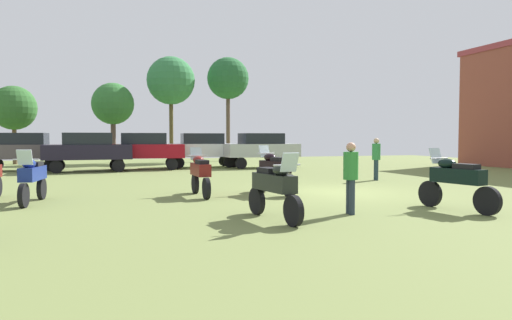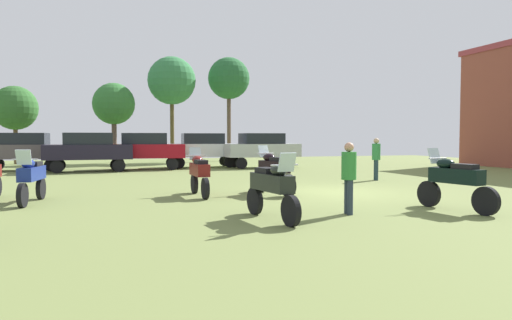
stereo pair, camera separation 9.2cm
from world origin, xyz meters
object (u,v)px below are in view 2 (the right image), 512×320
(car_4, at_px, (262,148))
(tree_4, at_px, (114,104))
(car_1, at_px, (203,147))
(tree_1, at_px, (229,79))
(motorcycle_2, at_px, (272,187))
(person_2, at_px, (349,173))
(motorcycle_7, at_px, (455,180))
(car_3, at_px, (88,149))
(motorcycle_4, at_px, (32,177))
(tree_2, at_px, (15,108))
(car_2, at_px, (24,149))
(motorcycle_1, at_px, (274,170))
(person_1, at_px, (376,156))
(motorcycle_6, at_px, (199,172))
(tree_3, at_px, (172,81))
(car_5, at_px, (145,148))

(car_4, height_order, tree_4, tree_4)
(car_1, relative_size, car_4, 1.00)
(car_1, distance_m, tree_1, 9.14)
(motorcycle_2, xyz_separation_m, person_2, (1.93, 0.21, 0.24))
(motorcycle_7, height_order, car_3, car_3)
(motorcycle_4, relative_size, tree_2, 0.44)
(car_1, xyz_separation_m, car_2, (-9.61, 0.04, 0.00))
(motorcycle_1, xyz_separation_m, person_1, (5.60, 3.18, 0.28))
(motorcycle_6, xyz_separation_m, motorcycle_7, (5.33, -4.65, 0.02))
(car_2, bearing_deg, motorcycle_7, -141.89)
(motorcycle_4, relative_size, car_2, 0.51)
(motorcycle_7, xyz_separation_m, tree_3, (-3.54, 24.81, 5.06))
(car_1, relative_size, person_2, 2.65)
(motorcycle_4, xyz_separation_m, tree_1, (10.61, 20.56, 5.41))
(car_1, xyz_separation_m, person_1, (5.17, -10.51, -0.16))
(motorcycle_4, relative_size, tree_4, 0.41)
(car_5, bearing_deg, tree_4, 16.98)
(motorcycle_1, height_order, tree_4, tree_4)
(motorcycle_2, height_order, person_1, person_1)
(motorcycle_6, bearing_deg, motorcycle_4, -179.24)
(motorcycle_2, bearing_deg, car_4, -115.86)
(car_5, height_order, person_2, car_5)
(person_2, height_order, tree_1, tree_1)
(car_1, relative_size, tree_2, 0.85)
(tree_2, xyz_separation_m, tree_4, (6.20, -0.24, 0.37))
(car_1, height_order, car_5, same)
(motorcycle_1, xyz_separation_m, car_3, (-5.86, 11.90, 0.43))
(car_2, bearing_deg, motorcycle_2, -153.00)
(motorcycle_2, bearing_deg, car_5, -93.73)
(tree_1, distance_m, tree_3, 4.28)
(motorcycle_1, relative_size, motorcycle_6, 1.00)
(tree_4, bearing_deg, tree_3, 3.33)
(motorcycle_7, relative_size, person_1, 1.28)
(car_5, relative_size, person_2, 2.70)
(motorcycle_4, bearing_deg, motorcycle_1, -172.50)
(car_2, height_order, person_2, car_2)
(motorcycle_7, distance_m, tree_2, 28.52)
(car_2, bearing_deg, tree_2, 16.84)
(motorcycle_2, bearing_deg, motorcycle_7, 170.39)
(motorcycle_1, relative_size, car_2, 0.48)
(motorcycle_6, relative_size, tree_1, 0.27)
(car_5, xyz_separation_m, tree_4, (-1.53, 7.45, 2.87))
(person_2, relative_size, tree_2, 0.32)
(motorcycle_1, xyz_separation_m, tree_4, (-4.50, 20.19, 3.30))
(motorcycle_6, xyz_separation_m, person_2, (2.65, -4.34, 0.25))
(motorcycle_2, relative_size, motorcycle_7, 1.01)
(motorcycle_4, relative_size, car_4, 0.51)
(person_1, xyz_separation_m, tree_1, (-1.83, 17.42, 5.11))
(motorcycle_6, relative_size, person_2, 1.28)
(motorcycle_6, relative_size, car_4, 0.49)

